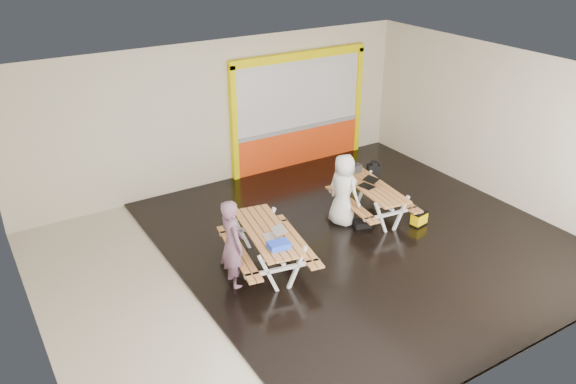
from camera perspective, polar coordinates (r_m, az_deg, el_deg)
room at (r=10.48m, az=2.59°, el=1.85°), size 10.02×8.02×3.52m
deck at (r=11.94m, az=7.41°, el=-4.44°), size 7.50×7.98×0.05m
kiosk at (r=14.79m, az=1.09°, el=7.92°), size 3.88×0.16×3.00m
picnic_table_left at (r=10.56m, az=-2.06°, el=-4.79°), size 1.72×2.26×0.82m
picnic_table_right at (r=12.48m, az=8.42°, el=-0.17°), size 1.52×2.05×0.77m
person_left at (r=10.04m, az=-5.58°, el=-5.17°), size 0.43×0.63×1.68m
person_right at (r=12.05m, az=5.56°, el=0.17°), size 0.66×0.87×1.59m
laptop_left at (r=10.24m, az=-1.40°, el=-4.27°), size 0.42×0.39×0.16m
laptop_right at (r=12.38m, az=7.99°, el=0.82°), size 0.42×0.39×0.15m
blue_pouch at (r=9.93m, az=-0.92°, el=-5.31°), size 0.39×0.30×0.11m
toolbox at (r=12.97m, az=6.44°, el=2.31°), size 0.40×0.20×0.23m
backpack at (r=13.28m, az=8.51°, el=2.00°), size 0.34×0.28×0.49m
dark_case at (r=12.24m, az=7.41°, el=-3.15°), size 0.41×0.35×0.13m
fluke_bag at (r=12.48m, az=12.92°, el=-2.60°), size 0.38×0.28×0.30m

